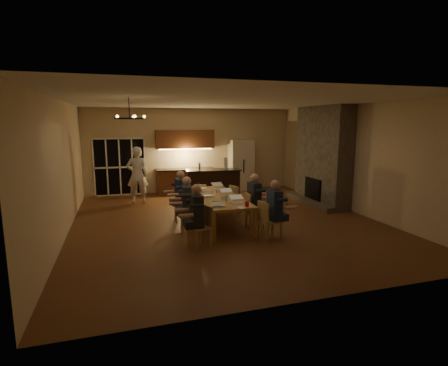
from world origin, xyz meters
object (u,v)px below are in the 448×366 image
(laptop_b, at_px, (238,198))
(chair_right_near, at_px, (270,220))
(person_left_near, at_px, (197,216))
(laptop_e, at_px, (201,185))
(laptop_a, at_px, (219,201))
(refrigerator, at_px, (241,165))
(plate_left, at_px, (216,203))
(laptop_f, at_px, (218,185))
(mug_front, at_px, (223,198))
(dining_table, at_px, (218,210))
(plate_far, at_px, (226,189))
(can_cola, at_px, (198,185))
(can_silver, at_px, (226,199))
(person_left_far, at_px, (181,196))
(chandelier, at_px, (130,118))
(standing_person, at_px, (137,175))
(plate_near, at_px, (238,199))
(bar_bottle, at_px, (200,166))
(redcup_mid, at_px, (196,191))
(chair_left_far, at_px, (182,205))
(redcup_near, at_px, (247,204))
(chair_right_far, at_px, (239,200))
(chair_left_near, at_px, (199,227))
(bar_blender, at_px, (226,163))
(chair_right_mid, at_px, (255,210))
(mug_mid, at_px, (217,191))
(laptop_c, at_px, (208,192))
(laptop_d, at_px, (227,191))
(mug_back, at_px, (198,190))
(person_right_mid, at_px, (254,200))
(bar_island, at_px, (213,185))
(chair_left_mid, at_px, (189,214))
(person_left_mid, at_px, (187,204))
(person_right_near, at_px, (274,210))

(laptop_b, bearing_deg, chair_right_near, -48.31)
(person_left_near, relative_size, laptop_e, 4.31)
(laptop_a, bearing_deg, refrigerator, -99.36)
(plate_left, bearing_deg, laptop_e, 87.19)
(laptop_f, bearing_deg, mug_front, -108.59)
(dining_table, relative_size, plate_far, 10.94)
(can_cola, distance_m, plate_left, 2.22)
(can_silver, bearing_deg, person_left_far, 125.36)
(laptop_a, height_order, can_silver, laptop_a)
(mug_front, bearing_deg, chandelier, -169.08)
(standing_person, distance_m, laptop_f, 3.06)
(plate_near, bearing_deg, chair_right_near, -68.13)
(plate_near, bearing_deg, person_left_far, 138.79)
(laptop_b, bearing_deg, bar_bottle, 90.04)
(laptop_a, bearing_deg, mug_front, -99.67)
(redcup_mid, bearing_deg, chair_left_far, 173.77)
(redcup_near, relative_size, plate_near, 0.45)
(person_left_far, relative_size, chandelier, 2.14)
(chair_right_far, distance_m, plate_near, 1.24)
(chair_left_near, bearing_deg, laptop_e, 147.05)
(chair_right_far, xyz_separation_m, bar_blender, (0.24, 2.11, 0.84))
(chair_right_mid, distance_m, mug_mid, 1.34)
(chair_left_near, relative_size, plate_left, 3.58)
(mug_mid, bearing_deg, laptop_c, -130.55)
(bar_blender, bearing_deg, laptop_d, -89.17)
(person_left_far, xyz_separation_m, mug_back, (0.50, 0.11, 0.11))
(laptop_c, height_order, mug_back, laptop_c)
(mug_mid, bearing_deg, person_right_mid, -52.89)
(person_left_far, distance_m, mug_front, 1.39)
(laptop_e, xyz_separation_m, mug_back, (-0.19, -0.44, -0.06))
(refrigerator, xyz_separation_m, chair_right_near, (-1.35, -5.83, -0.55))
(can_silver, relative_size, plate_left, 0.48)
(bar_island, distance_m, chair_left_mid, 3.62)
(chair_left_far, bearing_deg, laptop_b, 42.20)
(mug_mid, bearing_deg, chair_right_near, -70.85)
(chair_right_mid, distance_m, laptop_b, 0.80)
(laptop_b, bearing_deg, laptop_c, 115.21)
(chair_left_mid, xyz_separation_m, bar_blender, (1.95, 3.24, 0.84))
(chair_right_near, bearing_deg, chair_left_near, 82.01)
(chair_right_near, distance_m, person_left_far, 2.77)
(plate_far, bearing_deg, mug_front, -110.33)
(chair_right_mid, relative_size, standing_person, 0.47)
(dining_table, distance_m, redcup_near, 1.42)
(person_left_mid, height_order, can_cola, person_left_mid)
(person_left_mid, distance_m, plate_far, 1.87)
(chandelier, distance_m, laptop_a, 2.69)
(laptop_f, height_order, plate_far, laptop_f)
(mug_front, relative_size, can_silver, 0.83)
(person_right_near, relative_size, chandelier, 2.14)
(dining_table, bearing_deg, chair_left_far, 148.79)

